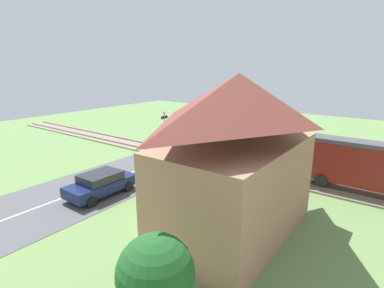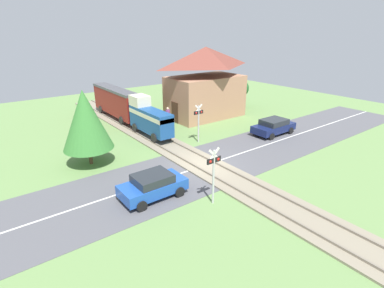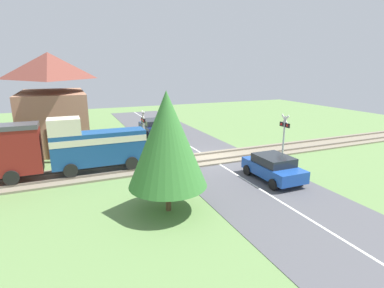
{
  "view_description": "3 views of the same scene",
  "coord_description": "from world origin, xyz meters",
  "px_view_note": "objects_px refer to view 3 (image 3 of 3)",
  "views": [
    {
      "loc": [
        19.3,
        15.6,
        7.49
      ],
      "look_at": [
        0.0,
        1.38,
        1.2
      ],
      "focal_mm": 28.0,
      "sensor_mm": 36.0,
      "label": 1
    },
    {
      "loc": [
        -12.01,
        -14.47,
        8.87
      ],
      "look_at": [
        0.0,
        1.38,
        1.2
      ],
      "focal_mm": 28.0,
      "sensor_mm": 36.0,
      "label": 2
    },
    {
      "loc": [
        -17.6,
        8.84,
        6.11
      ],
      "look_at": [
        0.0,
        1.38,
        1.2
      ],
      "focal_mm": 28.0,
      "sensor_mm": 36.0,
      "label": 3
    }
  ],
  "objects_px": {
    "train": "(10,151)",
    "station_building": "(53,101)",
    "crossing_signal_east_approach": "(144,127)",
    "pedestrian_by_station": "(55,151)",
    "car_far_side": "(153,126)",
    "car_near_crossing": "(273,167)",
    "crossing_signal_west_approach": "(284,132)"
  },
  "relations": [
    {
      "from": "train",
      "to": "station_building",
      "type": "relative_size",
      "value": 1.67
    },
    {
      "from": "crossing_signal_east_approach",
      "to": "station_building",
      "type": "xyz_separation_m",
      "value": [
        5.44,
        5.77,
        1.5
      ]
    },
    {
      "from": "station_building",
      "to": "pedestrian_by_station",
      "type": "distance_m",
      "value": 5.48
    },
    {
      "from": "train",
      "to": "car_far_side",
      "type": "bearing_deg",
      "value": -48.25
    },
    {
      "from": "car_near_crossing",
      "to": "crossing_signal_east_approach",
      "type": "height_order",
      "value": "crossing_signal_east_approach"
    },
    {
      "from": "car_near_crossing",
      "to": "crossing_signal_east_approach",
      "type": "bearing_deg",
      "value": 35.71
    },
    {
      "from": "car_far_side",
      "to": "pedestrian_by_station",
      "type": "height_order",
      "value": "pedestrian_by_station"
    },
    {
      "from": "car_far_side",
      "to": "station_building",
      "type": "distance_m",
      "value": 8.81
    },
    {
      "from": "train",
      "to": "crossing_signal_west_approach",
      "type": "relative_size",
      "value": 4.33
    },
    {
      "from": "station_building",
      "to": "pedestrian_by_station",
      "type": "relative_size",
      "value": 4.89
    },
    {
      "from": "car_near_crossing",
      "to": "crossing_signal_west_approach",
      "type": "bearing_deg",
      "value": -47.93
    },
    {
      "from": "train",
      "to": "crossing_signal_west_approach",
      "type": "height_order",
      "value": "train"
    },
    {
      "from": "train",
      "to": "pedestrian_by_station",
      "type": "height_order",
      "value": "train"
    },
    {
      "from": "station_building",
      "to": "crossing_signal_west_approach",
      "type": "bearing_deg",
      "value": -127.99
    },
    {
      "from": "car_near_crossing",
      "to": "car_far_side",
      "type": "height_order",
      "value": "car_near_crossing"
    },
    {
      "from": "crossing_signal_east_approach",
      "to": "car_far_side",
      "type": "bearing_deg",
      "value": -20.84
    },
    {
      "from": "pedestrian_by_station",
      "to": "crossing_signal_west_approach",
      "type": "bearing_deg",
      "value": -113.51
    },
    {
      "from": "crossing_signal_west_approach",
      "to": "pedestrian_by_station",
      "type": "height_order",
      "value": "crossing_signal_west_approach"
    },
    {
      "from": "train",
      "to": "crossing_signal_east_approach",
      "type": "xyz_separation_m",
      "value": [
        2.62,
        -7.8,
        0.18
      ]
    },
    {
      "from": "train",
      "to": "crossing_signal_east_approach",
      "type": "height_order",
      "value": "train"
    },
    {
      "from": "car_far_side",
      "to": "train",
      "type": "bearing_deg",
      "value": 131.75
    },
    {
      "from": "car_far_side",
      "to": "crossing_signal_east_approach",
      "type": "relative_size",
      "value": 1.27
    },
    {
      "from": "crossing_signal_west_approach",
      "to": "crossing_signal_east_approach",
      "type": "bearing_deg",
      "value": 56.46
    },
    {
      "from": "car_far_side",
      "to": "crossing_signal_west_approach",
      "type": "height_order",
      "value": "crossing_signal_west_approach"
    },
    {
      "from": "crossing_signal_east_approach",
      "to": "pedestrian_by_station",
      "type": "xyz_separation_m",
      "value": [
        0.72,
        5.79,
        -1.28
      ]
    },
    {
      "from": "car_near_crossing",
      "to": "crossing_signal_east_approach",
      "type": "xyz_separation_m",
      "value": [
        7.49,
        5.38,
        1.31
      ]
    },
    {
      "from": "crossing_signal_west_approach",
      "to": "crossing_signal_east_approach",
      "type": "relative_size",
      "value": 1.0
    },
    {
      "from": "car_near_crossing",
      "to": "car_far_side",
      "type": "bearing_deg",
      "value": 11.57
    },
    {
      "from": "crossing_signal_west_approach",
      "to": "station_building",
      "type": "relative_size",
      "value": 0.39
    },
    {
      "from": "crossing_signal_east_approach",
      "to": "station_building",
      "type": "distance_m",
      "value": 8.06
    },
    {
      "from": "pedestrian_by_station",
      "to": "crossing_signal_east_approach",
      "type": "bearing_deg",
      "value": -97.07
    },
    {
      "from": "crossing_signal_west_approach",
      "to": "train",
      "type": "bearing_deg",
      "value": 80.54
    }
  ]
}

